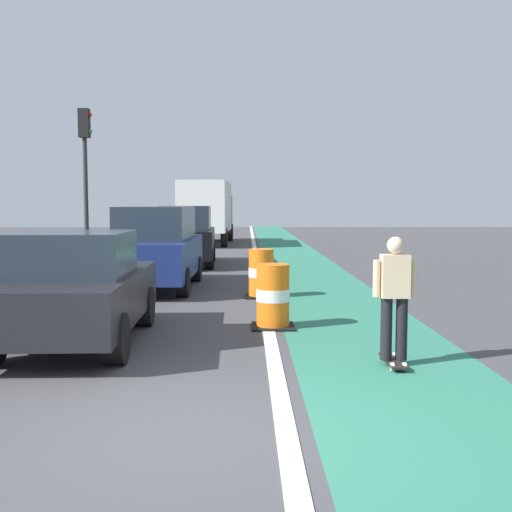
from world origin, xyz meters
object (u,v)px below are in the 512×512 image
skateboarder_on_lane (395,297)px  traffic_barrel_mid (261,274)px  parked_suv_third (187,235)px  traffic_barrel_front (273,297)px  parked_suv_second (157,247)px  parked_sedan_nearest (76,289)px  traffic_light_corner (85,160)px  delivery_truck_down_block (207,209)px

skateboarder_on_lane → traffic_barrel_mid: (-1.59, 5.91, -0.38)m
parked_suv_third → traffic_barrel_mid: 7.74m
traffic_barrel_front → parked_suv_second: bearing=118.7°
parked_sedan_nearest → parked_suv_second: (0.32, 6.06, 0.20)m
parked_sedan_nearest → parked_suv_second: bearing=87.0°
skateboarder_on_lane → traffic_light_corner: traffic_light_corner is taller
skateboarder_on_lane → delivery_truck_down_block: delivery_truck_down_block is taller
parked_suv_third → delivery_truck_down_block: 11.06m
parked_sedan_nearest → traffic_barrel_mid: 5.43m
traffic_barrel_front → traffic_light_corner: (-5.57, 9.35, 2.97)m
traffic_light_corner → skateboarder_on_lane: bearing=-59.2°
skateboarder_on_lane → traffic_barrel_front: (-1.47, 2.49, -0.38)m
skateboarder_on_lane → traffic_barrel_mid: 6.13m
parked_sedan_nearest → delivery_truck_down_block: (0.49, 22.96, 1.01)m
parked_suv_second → parked_sedan_nearest: bearing=-93.0°
parked_suv_third → traffic_barrel_mid: bearing=-71.9°
parked_suv_second → delivery_truck_down_block: size_ratio=0.60×
parked_suv_second → parked_suv_third: same height
parked_suv_third → parked_suv_second: bearing=-91.6°
skateboarder_on_lane → delivery_truck_down_block: (-3.99, 24.28, 0.94)m
traffic_barrel_mid → traffic_light_corner: bearing=132.6°
skateboarder_on_lane → parked_sedan_nearest: (-4.48, 1.32, -0.08)m
skateboarder_on_lane → parked_sedan_nearest: bearing=163.5°
traffic_light_corner → parked_sedan_nearest: bearing=-76.3°
skateboarder_on_lane → parked_suv_third: 13.84m
parked_sedan_nearest → delivery_truck_down_block: 22.99m
traffic_barrel_front → traffic_light_corner: size_ratio=0.21×
skateboarder_on_lane → parked_sedan_nearest: 4.67m
parked_sedan_nearest → traffic_barrel_front: size_ratio=3.79×
skateboarder_on_lane → traffic_barrel_front: skateboarder_on_lane is taller
skateboarder_on_lane → parked_sedan_nearest: parked_sedan_nearest is taller
parked_suv_second → traffic_barrel_mid: size_ratio=4.25×
parked_suv_second → traffic_barrel_mid: parked_suv_second is taller
skateboarder_on_lane → parked_suv_second: size_ratio=0.36×
parked_suv_third → traffic_barrel_mid: parked_suv_third is taller
skateboarder_on_lane → delivery_truck_down_block: 24.62m
delivery_truck_down_block → traffic_light_corner: 12.92m
parked_suv_third → traffic_light_corner: traffic_light_corner is taller
parked_suv_second → delivery_truck_down_block: delivery_truck_down_block is taller
traffic_barrel_front → traffic_light_corner: traffic_light_corner is taller
skateboarder_on_lane → parked_suv_second: parked_suv_second is taller
parked_sedan_nearest → traffic_barrel_mid: (2.89, 4.59, -0.30)m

